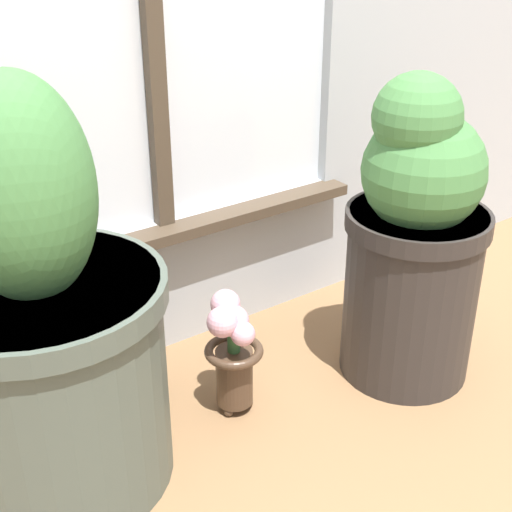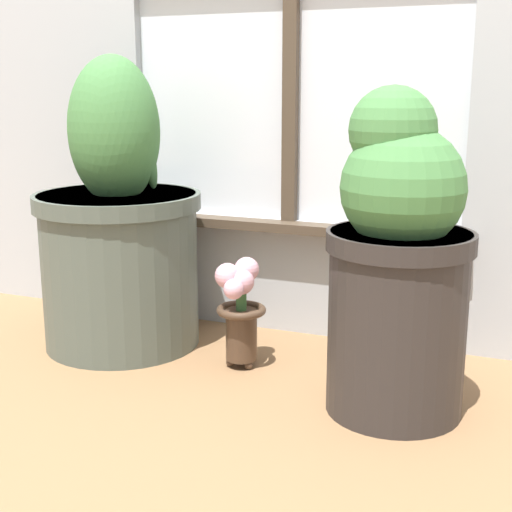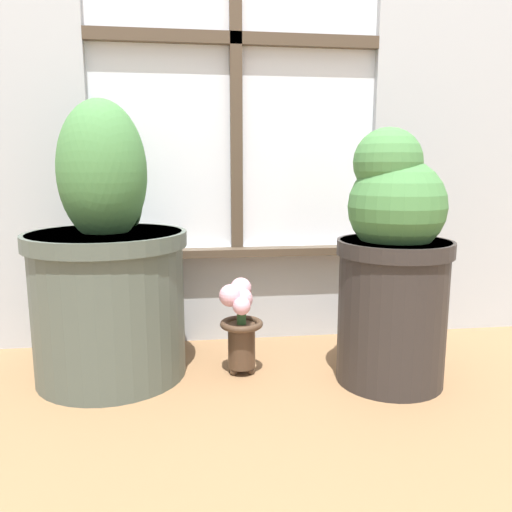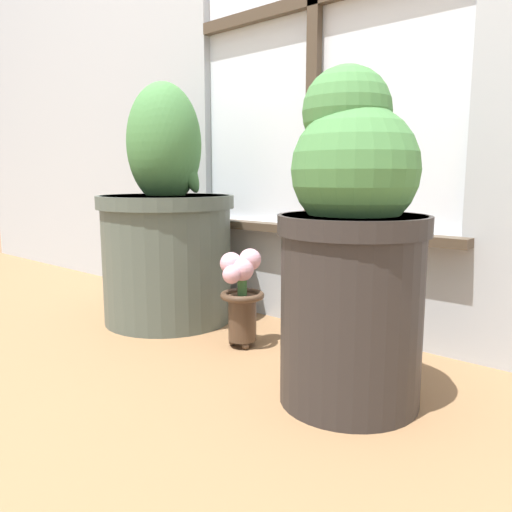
# 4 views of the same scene
# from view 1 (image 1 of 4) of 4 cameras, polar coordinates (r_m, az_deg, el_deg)

# --- Properties ---
(ground_plane) EXTENTS (10.00, 10.00, 0.00)m
(ground_plane) POSITION_cam_1_polar(r_m,az_deg,el_deg) (1.34, 4.89, -16.99)
(ground_plane) COLOR olive
(potted_plant_left) EXTENTS (0.41, 0.41, 0.72)m
(potted_plant_left) POSITION_cam_1_polar(r_m,az_deg,el_deg) (1.22, -16.52, -6.27)
(potted_plant_left) COLOR #4C564C
(potted_plant_left) RESTS_ON ground_plane
(potted_plant_right) EXTENTS (0.29, 0.29, 0.65)m
(potted_plant_right) POSITION_cam_1_polar(r_m,az_deg,el_deg) (1.46, 12.59, 1.24)
(potted_plant_right) COLOR #2D2826
(potted_plant_right) RESTS_ON ground_plane
(flower_vase) EXTENTS (0.12, 0.12, 0.26)m
(flower_vase) POSITION_cam_1_polar(r_m,az_deg,el_deg) (1.38, -1.92, -7.33)
(flower_vase) COLOR #473323
(flower_vase) RESTS_ON ground_plane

